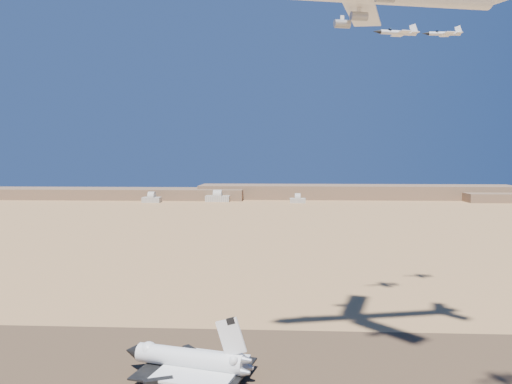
{
  "coord_description": "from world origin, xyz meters",
  "views": [
    {
      "loc": [
        21.16,
        -135.77,
        57.46
      ],
      "look_at": [
        13.55,
        8.0,
        47.01
      ],
      "focal_mm": 35.0,
      "sensor_mm": 36.0,
      "label": 1
    }
  ],
  "objects": [
    {
      "name": "ground",
      "position": [
        0.0,
        0.0,
        0.0
      ],
      "size": [
        1200.0,
        1200.0,
        0.0
      ],
      "primitive_type": "plane",
      "color": "#AE814D",
      "rests_on": "ground"
    },
    {
      "name": "runway",
      "position": [
        0.0,
        0.0,
        0.03
      ],
      "size": [
        600.0,
        50.0,
        0.06
      ],
      "primitive_type": "cube",
      "color": "#4C3826",
      "rests_on": "ground"
    },
    {
      "name": "ridgeline",
      "position": [
        65.32,
        527.31,
        7.63
      ],
      "size": [
        960.0,
        90.0,
        18.0
      ],
      "color": "#7F5D47",
      "rests_on": "ground"
    },
    {
      "name": "hangars",
      "position": [
        -64.0,
        478.43,
        4.83
      ],
      "size": [
        200.5,
        29.5,
        30.0
      ],
      "color": "#BBB5A5",
      "rests_on": "ground"
    },
    {
      "name": "shuttle",
      "position": [
        -2.85,
        -11.8,
        4.69
      ],
      "size": [
        35.6,
        27.27,
        17.46
      ],
      "rotation": [
        0.0,
        0.0,
        -0.24
      ],
      "color": "silver",
      "rests_on": "runway"
    },
    {
      "name": "chase_jet_c",
      "position": [
        59.49,
        36.88,
        98.74
      ],
      "size": [
        15.82,
        9.11,
        4.01
      ],
      "rotation": [
        0.0,
        0.0,
        0.25
      ],
      "color": "silver"
    },
    {
      "name": "chase_jet_d",
      "position": [
        79.78,
        53.04,
        102.05
      ],
      "size": [
        14.66,
        7.9,
        3.65
      ],
      "rotation": [
        0.0,
        0.0,
        0.06
      ],
      "color": "silver"
    }
  ]
}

